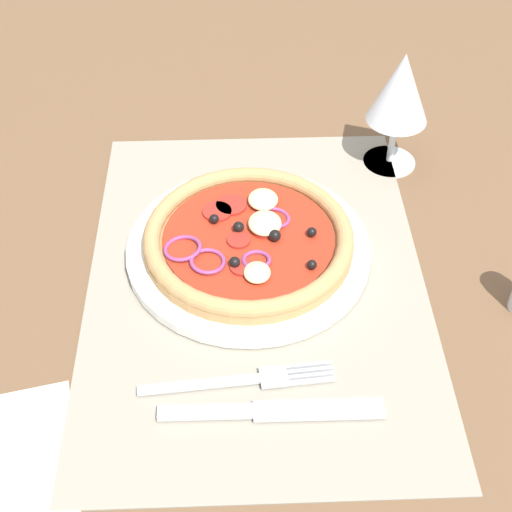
# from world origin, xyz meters

# --- Properties ---
(ground_plane) EXTENTS (1.90, 1.40, 0.02)m
(ground_plane) POSITION_xyz_m (0.00, 0.00, -0.01)
(ground_plane) COLOR brown
(placemat) EXTENTS (0.49, 0.35, 0.00)m
(placemat) POSITION_xyz_m (0.00, 0.00, 0.00)
(placemat) COLOR gray
(placemat) RESTS_ON ground_plane
(plate) EXTENTS (0.26, 0.26, 0.01)m
(plate) POSITION_xyz_m (-0.04, -0.01, 0.01)
(plate) COLOR silver
(plate) RESTS_ON placemat
(pizza) EXTENTS (0.22, 0.22, 0.03)m
(pizza) POSITION_xyz_m (-0.04, -0.01, 0.03)
(pizza) COLOR tan
(pizza) RESTS_ON plate
(fork) EXTENTS (0.03, 0.18, 0.00)m
(fork) POSITION_xyz_m (0.13, -0.01, 0.01)
(fork) COLOR silver
(fork) RESTS_ON placemat
(knife) EXTENTS (0.02, 0.20, 0.01)m
(knife) POSITION_xyz_m (0.16, 0.01, 0.01)
(knife) COLOR silver
(knife) RESTS_ON placemat
(wine_glass) EXTENTS (0.07, 0.07, 0.15)m
(wine_glass) POSITION_xyz_m (-0.19, 0.17, 0.10)
(wine_glass) COLOR silver
(wine_glass) RESTS_ON ground_plane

